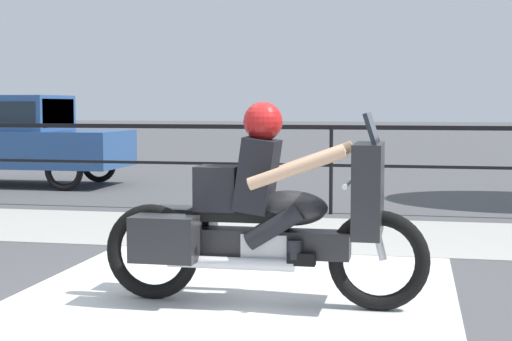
% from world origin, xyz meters
% --- Properties ---
extents(ground_plane, '(120.00, 120.00, 0.00)m').
position_xyz_m(ground_plane, '(0.00, 0.00, 0.00)').
color(ground_plane, '#4C4C4F').
extents(sidewalk_band, '(44.00, 2.40, 0.01)m').
position_xyz_m(sidewalk_band, '(0.00, 3.40, 0.01)').
color(sidewalk_band, '#A8A59E').
rests_on(sidewalk_band, ground).
extents(crosswalk_band, '(3.40, 6.00, 0.01)m').
position_xyz_m(crosswalk_band, '(-0.25, -0.20, 0.00)').
color(crosswalk_band, silver).
rests_on(crosswalk_band, ground).
extents(fence_railing, '(36.00, 0.05, 1.21)m').
position_xyz_m(fence_railing, '(0.00, 5.05, 0.95)').
color(fence_railing, black).
rests_on(fence_railing, ground).
extents(motorcycle, '(2.44, 0.76, 1.51)m').
position_xyz_m(motorcycle, '(0.03, 0.16, 0.67)').
color(motorcycle, black).
rests_on(motorcycle, ground).
extents(parked_car, '(3.93, 1.63, 1.64)m').
position_xyz_m(parked_car, '(-6.09, 7.70, 0.93)').
color(parked_car, '#284C84').
rests_on(parked_car, ground).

